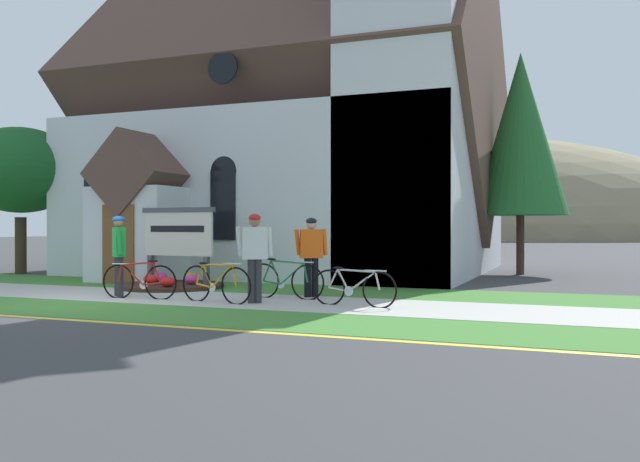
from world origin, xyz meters
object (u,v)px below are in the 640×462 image
Objects in this scene: bicycle_black at (285,280)px; cyclist_in_green_jersey at (311,251)px; bicycle_orange at (216,283)px; roadside_conifer at (520,134)px; cyclist_in_orange_jersey at (119,249)px; yard_deciduous_tree at (21,171)px; church_sign at (178,234)px; cyclist_in_white_jersey at (255,250)px; bicycle_green at (353,287)px; bicycle_yellow at (140,281)px.

cyclist_in_green_jersey is at bearing 47.78° from bicycle_black.
bicycle_orange is 0.25× the size of roadside_conifer.
cyclist_in_orange_jersey is (-3.50, -0.94, 0.64)m from bicycle_black.
roadside_conifer is (7.49, 10.16, 3.41)m from cyclist_in_orange_jersey.
roadside_conifer is 16.08m from yard_deciduous_tree.
yard_deciduous_tree is at bearing 163.48° from church_sign.
bicycle_black is 3.68m from cyclist_in_orange_jersey.
church_sign is at bearing 143.73° from cyclist_in_white_jersey.
bicycle_orange is 0.37× the size of yard_deciduous_tree.
yard_deciduous_tree is (-12.84, 4.46, 2.96)m from bicycle_green.
bicycle_orange is (-0.98, -1.17, -0.00)m from bicycle_black.
bicycle_black is 10.83m from roadside_conifer.
cyclist_in_orange_jersey is at bearing 179.07° from cyclist_in_white_jersey.
cyclist_in_white_jersey is at bearing -101.12° from bicycle_black.
cyclist_in_orange_jersey is at bearing -126.41° from roadside_conifer.
bicycle_yellow reaches higher than bicycle_orange.
bicycle_yellow is at bearing -157.89° from bicycle_black.
bicycle_orange is (2.67, -2.70, -0.93)m from church_sign.
cyclist_in_green_jersey is (-1.34, 1.17, 0.64)m from bicycle_green.
cyclist_in_green_jersey is at bearing 49.33° from bicycle_orange.
bicycle_green is at bearing -19.16° from yard_deciduous_tree.
bicycle_orange is at bearing -130.04° from bicycle_black.
bicycle_yellow reaches higher than bicycle_green.
church_sign reaches higher than cyclist_in_green_jersey.
bicycle_black is (-1.76, 0.72, 0.03)m from bicycle_green.
cyclist_in_green_jersey is 10.07m from roadside_conifer.
bicycle_black is 1.52m from bicycle_orange.
bicycle_black is at bearing -132.22° from cyclist_in_green_jersey.
bicycle_yellow is at bearing -16.20° from cyclist_in_orange_jersey.
bicycle_black is at bearing 22.11° from bicycle_yellow.
cyclist_in_white_jersey reaches higher than bicycle_green.
bicycle_green is at bearing 5.31° from bicycle_yellow.
cyclist_in_green_jersey is 0.24× the size of roadside_conifer.
bicycle_green is at bearing -22.65° from church_sign.
yard_deciduous_tree is at bearing 164.05° from cyclist_in_green_jersey.
bicycle_green is 2.09m from cyclist_in_white_jersey.
cyclist_in_orange_jersey is 13.07m from roadside_conifer.
yard_deciduous_tree is (-15.07, -5.47, -1.12)m from roadside_conifer.
bicycle_green is 0.25× the size of roadside_conifer.
yard_deciduous_tree reaches higher than bicycle_green.
roadside_conifer is (3.58, 8.76, 3.44)m from cyclist_in_green_jersey.
cyclist_in_white_jersey is at bearing -171.86° from bicycle_green.
bicycle_green is 1.90m from bicycle_black.
cyclist_in_white_jersey is 0.37× the size of yard_deciduous_tree.
bicycle_yellow is 0.99× the size of cyclist_in_orange_jersey.
bicycle_orange is at bearing -45.32° from church_sign.
yard_deciduous_tree reaches higher than cyclist_in_orange_jersey.
bicycle_green is 1.01× the size of cyclist_in_orange_jersey.
bicycle_yellow is (-1.83, 0.02, -0.01)m from bicycle_orange.
cyclist_in_white_jersey reaches higher than bicycle_orange.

